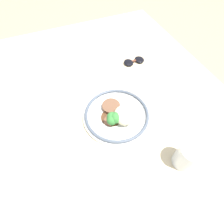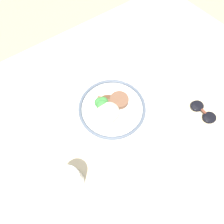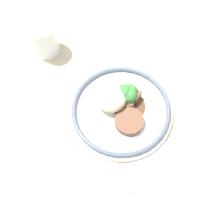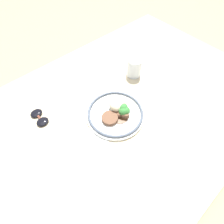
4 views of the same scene
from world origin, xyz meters
TOP-DOWN VIEW (x-y plane):
  - ground_plane at (0.00, 0.00)m, footprint 8.00×8.00m
  - dining_table at (0.00, 0.00)m, footprint 1.56×1.02m
  - napkin at (-0.22, -0.06)m, footprint 0.17×0.15m
  - plate at (-0.03, -0.02)m, footprint 0.27×0.27m
  - juice_glass at (0.22, 0.12)m, footprint 0.08×0.08m
  - fork at (-0.24, -0.02)m, footprint 0.05×0.17m
  - knife at (-0.03, 0.19)m, footprint 0.23×0.01m
  - spoon at (0.27, -0.07)m, footprint 0.14×0.05m
  - sunglasses at (-0.30, 0.20)m, footprint 0.06×0.11m

SIDE VIEW (x-z plane):
  - ground_plane at x=0.00m, z-range 0.00..0.00m
  - dining_table at x=0.00m, z-range 0.00..0.05m
  - napkin at x=-0.22m, z-range 0.05..0.05m
  - knife at x=-0.03m, z-range 0.05..0.05m
  - spoon at x=0.27m, z-range 0.05..0.05m
  - fork at x=-0.24m, z-range 0.05..0.05m
  - sunglasses at x=-0.30m, z-range 0.05..0.06m
  - plate at x=-0.03m, z-range 0.03..0.10m
  - juice_glass at x=0.22m, z-range 0.04..0.14m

